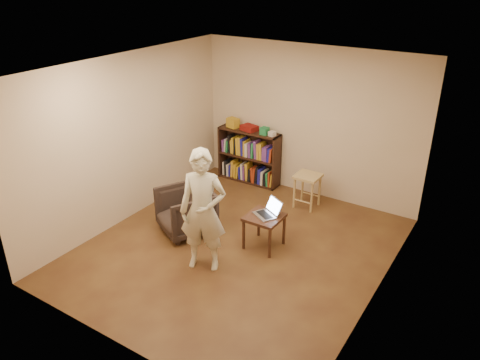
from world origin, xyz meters
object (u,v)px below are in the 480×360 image
Objects in this scene: armchair at (186,211)px; laptop at (268,211)px; person at (203,211)px; stool at (308,181)px; bookshelf at (249,159)px; side_table at (264,221)px.

armchair is 1.30m from laptop.
armchair is 1.09m from person.
person is (-0.47, -0.91, 0.29)m from laptop.
person is (-0.43, -2.31, 0.38)m from stool.
bookshelf is 2.10m from armchair.
laptop is at bearing 64.53° from side_table.
laptop is (0.04, -1.40, 0.09)m from stool.
stool is at bearing 83.29° from armchair.
stool is at bearing -14.85° from bookshelf.
stool is 2.11m from armchair.
bookshelf reaches higher than armchair.
side_table is at bearing -53.10° from bookshelf.
side_table is 1.14× the size of laptop.
person reaches higher than side_table.
bookshelf reaches higher than laptop.
stool is 2.38m from person.
bookshelf is 2.25m from laptop.
stool is 1.40m from laptop.
armchair is (0.15, -2.09, -0.09)m from bookshelf.
laptop reaches higher than armchair.
laptop reaches higher than stool.
bookshelf is at bearing 86.03° from person.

